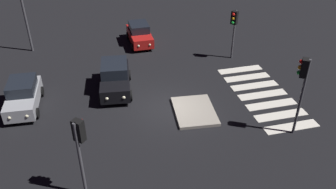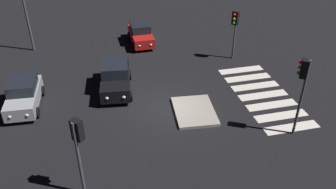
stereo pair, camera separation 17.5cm
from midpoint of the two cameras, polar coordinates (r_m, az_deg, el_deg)
The scene contains 9 objects.
ground_plane at distance 21.16m, azimuth 0.24°, elevation -2.29°, with size 80.00×80.00×0.00m, color black.
traffic_island at distance 20.84m, azimuth 4.53°, elevation -2.71°, with size 3.31×2.61×0.18m.
car_red at distance 29.24m, azimuth -4.26°, elevation 9.74°, with size 3.81×1.81×1.65m.
car_black at distance 22.78m, azimuth -8.28°, elevation 2.78°, with size 4.40×2.39×1.85m.
car_silver at distance 22.56m, azimuth -22.09°, elevation -0.00°, with size 4.01×2.04×1.71m.
traffic_light_south at distance 18.66m, azimuth 21.17°, elevation 2.31°, with size 0.54×0.53×4.44m.
traffic_light_east at distance 26.20m, azimuth 10.97°, elevation 11.21°, with size 0.54×0.53×3.71m.
traffic_light_west at distance 14.68m, azimuth -13.97°, elevation -7.06°, with size 0.53×0.54×3.89m.
crosswalk_near at distance 23.20m, azimuth 15.30°, elevation -0.11°, with size 7.60×3.20×0.02m.
Camera 2 is at (-16.89, 4.13, 12.06)m, focal length 37.71 mm.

